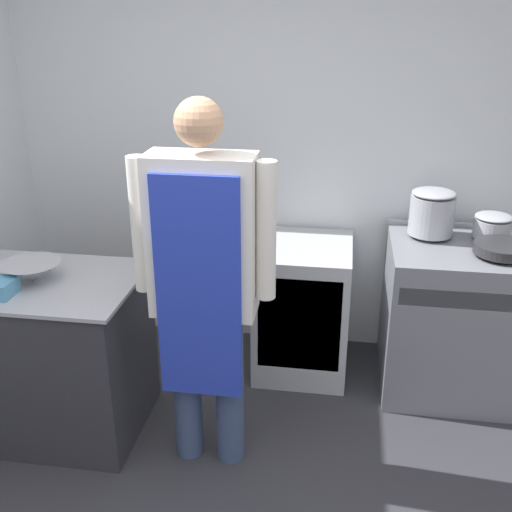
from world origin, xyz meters
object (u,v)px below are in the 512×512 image
(stove, at_px, (455,317))
(person_cook, at_px, (204,271))
(mixing_bowl, at_px, (32,272))
(saute_pan, at_px, (502,249))
(stock_pot, at_px, (432,212))
(fridge_unit, at_px, (303,307))
(sauce_pot, at_px, (493,225))

(stove, bearing_deg, person_cook, -146.76)
(mixing_bowl, height_order, saute_pan, saute_pan)
(stock_pot, bearing_deg, stove, -35.05)
(fridge_unit, distance_m, mixing_bowl, 1.63)
(fridge_unit, height_order, person_cook, person_cook)
(stock_pot, bearing_deg, saute_pan, -36.36)
(person_cook, relative_size, mixing_bowl, 6.08)
(person_cook, height_order, mixing_bowl, person_cook)
(saute_pan, bearing_deg, mixing_bowl, -165.62)
(stock_pot, bearing_deg, fridge_unit, -175.54)
(person_cook, distance_m, sauce_pot, 1.77)
(fridge_unit, height_order, mixing_bowl, mixing_bowl)
(fridge_unit, height_order, saute_pan, saute_pan)
(sauce_pot, bearing_deg, person_cook, -146.16)
(mixing_bowl, bearing_deg, stock_pot, 23.03)
(fridge_unit, relative_size, mixing_bowl, 2.78)
(saute_pan, relative_size, sauce_pot, 1.38)
(saute_pan, bearing_deg, sauce_pot, 90.00)
(mixing_bowl, bearing_deg, stove, 18.37)
(stove, xyz_separation_m, sauce_pot, (0.16, 0.13, 0.55))
(saute_pan, height_order, sauce_pot, sauce_pot)
(mixing_bowl, height_order, sauce_pot, sauce_pot)
(mixing_bowl, bearing_deg, person_cook, -7.29)
(sauce_pot, bearing_deg, saute_pan, -90.00)
(person_cook, bearing_deg, saute_pan, 26.40)
(stock_pot, relative_size, saute_pan, 0.91)
(person_cook, xyz_separation_m, stock_pot, (1.12, 0.99, 0.02))
(stove, distance_m, stock_pot, 0.65)
(stock_pot, distance_m, sauce_pot, 0.35)
(stove, height_order, fridge_unit, stove)
(fridge_unit, distance_m, person_cook, 1.19)
(fridge_unit, bearing_deg, mixing_bowl, -148.37)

